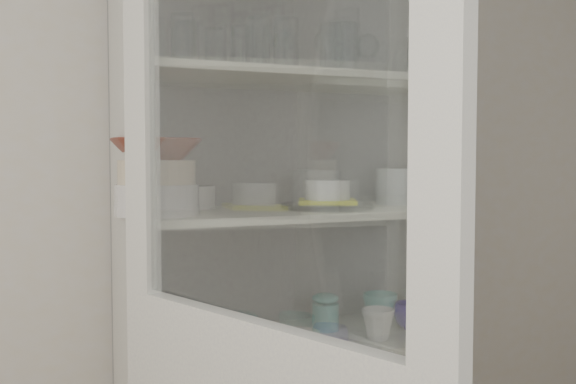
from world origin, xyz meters
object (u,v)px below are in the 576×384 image
object	(u,v)px
mug_teal	(380,309)
measuring_cups	(276,343)
goblet_0	(146,46)
terracotta_bowl	(156,149)
goblet_2	(327,53)
mug_blue	(411,316)
mug_white	(378,324)
plate_stack_back	(185,197)
white_canister	(152,326)
grey_bowl_stack	(398,186)
plate_stack_front	(157,200)
white_ramekin	(327,190)
glass_platter	(327,206)
goblet_3	(367,57)
yellow_trivet	(327,201)
goblet_1	(284,54)
pantry_cabinet	(281,308)
cream_bowl	(157,172)
teal_jar	(325,314)

from	to	relation	value
mug_teal	measuring_cups	xyz separation A→B (m)	(-0.42, -0.12, -0.04)
goblet_0	terracotta_bowl	world-z (taller)	goblet_0
goblet_2	mug_blue	world-z (taller)	goblet_2
goblet_2	mug_white	bearing A→B (deg)	-68.28
measuring_cups	terracotta_bowl	bearing A→B (deg)	174.21
plate_stack_back	white_canister	world-z (taller)	plate_stack_back
grey_bowl_stack	white_canister	xyz separation A→B (m)	(-0.82, 0.01, -0.39)
white_canister	plate_stack_front	bearing A→B (deg)	-90.00
mug_blue	measuring_cups	world-z (taller)	mug_blue
white_ramekin	white_canister	distance (m)	0.66
glass_platter	mug_blue	xyz separation A→B (m)	(0.30, -0.02, -0.37)
goblet_0	goblet_3	distance (m)	0.75
plate_stack_back	terracotta_bowl	distance (m)	0.26
yellow_trivet	measuring_cups	bearing A→B (deg)	-164.04
plate_stack_front	mug_teal	xyz separation A→B (m)	(0.75, 0.08, -0.39)
goblet_1	terracotta_bowl	distance (m)	0.55
plate_stack_back	yellow_trivet	xyz separation A→B (m)	(0.40, -0.17, -0.01)
plate_stack_front	plate_stack_back	xyz separation A→B (m)	(0.12, 0.19, -0.01)
grey_bowl_stack	mug_teal	world-z (taller)	grey_bowl_stack
mug_teal	measuring_cups	distance (m)	0.43
goblet_3	mug_blue	size ratio (longest dim) A/B	1.74
pantry_cabinet	white_ramekin	distance (m)	0.41
mug_blue	measuring_cups	bearing A→B (deg)	171.81
goblet_3	terracotta_bowl	world-z (taller)	goblet_3
goblet_3	white_canister	distance (m)	1.12
white_canister	terracotta_bowl	bearing A→B (deg)	-90.00
pantry_cabinet	mug_teal	distance (m)	0.34
goblet_3	goblet_0	bearing A→B (deg)	-176.90
goblet_3	white_canister	xyz separation A→B (m)	(-0.75, -0.08, -0.83)
mug_white	goblet_2	bearing A→B (deg)	115.65
cream_bowl	glass_platter	world-z (taller)	cream_bowl
white_ramekin	goblet_2	bearing A→B (deg)	65.56
glass_platter	white_ramekin	distance (m)	0.05
goblet_0	grey_bowl_stack	world-z (taller)	goblet_0
white_ramekin	mug_white	distance (m)	0.44
teal_jar	goblet_0	bearing A→B (deg)	175.94
measuring_cups	white_canister	size ratio (longest dim) A/B	0.64
cream_bowl	measuring_cups	xyz separation A→B (m)	(0.33, -0.03, -0.50)
measuring_cups	white_canister	bearing A→B (deg)	157.81
goblet_2	yellow_trivet	xyz separation A→B (m)	(-0.05, -0.12, -0.47)
pantry_cabinet	yellow_trivet	size ratio (longest dim) A/B	12.19
goblet_1	goblet_0	bearing A→B (deg)	-178.79
grey_bowl_stack	measuring_cups	xyz separation A→B (m)	(-0.49, -0.13, -0.44)
pantry_cabinet	cream_bowl	bearing A→B (deg)	-163.28
pantry_cabinet	goblet_2	distance (m)	0.83
mug_teal	goblet_0	bearing A→B (deg)	-164.20
goblet_0	measuring_cups	distance (m)	0.94
plate_stack_back	white_canister	xyz separation A→B (m)	(-0.12, -0.09, -0.37)
plate_stack_back	white_ramekin	world-z (taller)	white_ramekin
goblet_0	measuring_cups	bearing A→B (deg)	-27.58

